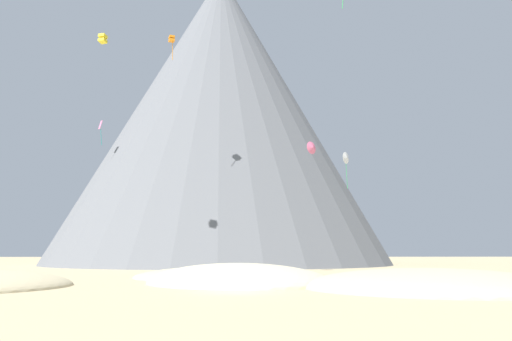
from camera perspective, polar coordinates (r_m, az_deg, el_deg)
ground_plane at (r=37.49m, az=-2.18°, el=-12.20°), size 400.00×400.00×0.00m
dune_foreground_left at (r=57.60m, az=-2.60°, el=-10.74°), size 21.09×20.56×2.25m
dune_midground at (r=46.92m, az=-1.79°, el=-11.36°), size 21.42×21.92×3.36m
dune_back_low at (r=42.35m, az=17.37°, el=-11.37°), size 25.47×25.81×2.92m
bush_mid_center at (r=46.27m, az=6.11°, el=-10.93°), size 1.44×1.44×0.71m
bush_near_right at (r=46.82m, az=22.72°, el=-10.10°), size 1.70×1.70×1.08m
bush_scatter_east at (r=60.70m, az=2.73°, el=-10.12°), size 1.10×1.10×1.02m
rock_massif at (r=114.77m, az=-3.53°, el=4.32°), size 86.70×86.70×60.27m
kite_rainbow_mid at (r=64.30m, az=5.71°, el=2.33°), size 1.44×1.31×1.50m
kite_yellow_high at (r=76.11m, az=-15.20°, el=12.71°), size 1.14×1.17×1.13m
kite_pink_mid at (r=101.77m, az=-15.41°, el=4.23°), size 0.82×0.85×4.37m
kite_orange_high at (r=85.73m, az=-8.51°, el=12.95°), size 1.03×1.05×3.67m
kite_white_mid at (r=100.03m, az=9.11°, el=1.24°), size 1.66×1.85×6.51m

